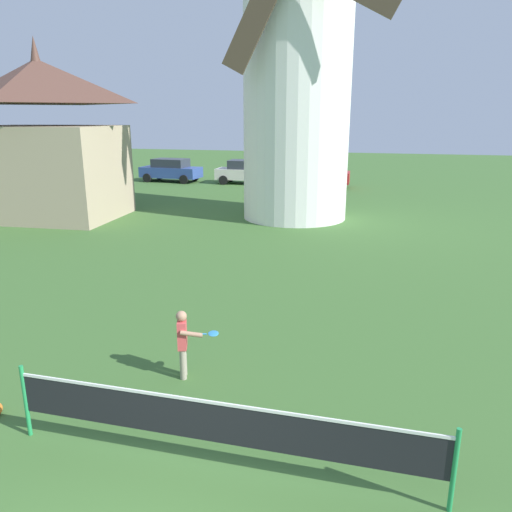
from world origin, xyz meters
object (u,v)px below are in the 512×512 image
(tennis_net, at_px, (216,423))
(parked_car_cream, at_px, (246,172))
(parked_car_blue, at_px, (171,170))
(chapel, at_px, (45,143))
(player_far, at_px, (184,340))
(windmill, at_px, (298,54))
(parked_car_red, at_px, (314,174))

(tennis_net, height_order, parked_car_cream, parked_car_cream)
(parked_car_blue, xyz_separation_m, chapel, (-0.07, -12.88, 2.47))
(tennis_net, distance_m, parked_car_blue, 29.51)
(tennis_net, relative_size, player_far, 4.63)
(windmill, height_order, parked_car_red, windmill)
(player_far, distance_m, parked_car_cream, 25.61)
(tennis_net, height_order, chapel, chapel)
(tennis_net, xyz_separation_m, player_far, (-1.31, 2.09, 0.02))
(tennis_net, height_order, player_far, player_far)
(player_far, relative_size, parked_car_red, 0.28)
(windmill, bearing_deg, parked_car_blue, 135.78)
(player_far, height_order, parked_car_cream, parked_car_cream)
(player_far, xyz_separation_m, parked_car_red, (-1.22, 24.37, 0.11))
(tennis_net, relative_size, chapel, 0.76)
(windmill, bearing_deg, tennis_net, -83.13)
(parked_car_red, xyz_separation_m, chapel, (-10.02, -12.60, 2.47))
(windmill, relative_size, player_far, 11.33)
(chapel, bearing_deg, player_far, -46.31)
(parked_car_cream, relative_size, chapel, 0.51)
(chapel, bearing_deg, windmill, 14.16)
(tennis_net, xyz_separation_m, parked_car_cream, (-7.21, 27.01, 0.12))
(parked_car_blue, relative_size, chapel, 0.55)
(tennis_net, height_order, parked_car_blue, parked_car_blue)
(chapel, bearing_deg, tennis_net, -47.84)
(windmill, distance_m, tennis_net, 17.75)
(chapel, bearing_deg, parked_car_red, 51.51)
(windmill, bearing_deg, parked_car_red, 93.13)
(windmill, relative_size, parked_car_red, 3.12)
(player_far, distance_m, parked_car_red, 24.40)
(windmill, distance_m, parked_car_red, 11.64)
(windmill, relative_size, chapel, 1.85)
(parked_car_blue, bearing_deg, player_far, -65.61)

